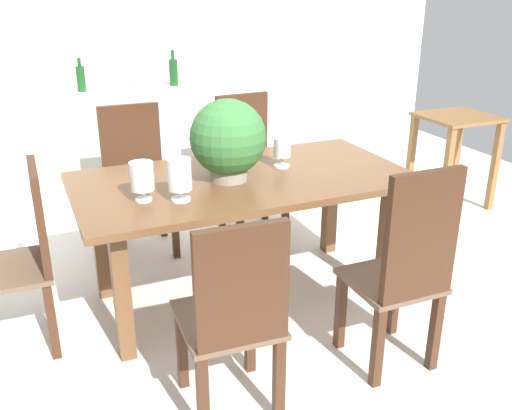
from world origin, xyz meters
TOP-DOWN VIEW (x-y plane):
  - ground_plane at (0.00, 0.00)m, footprint 7.04×7.04m
  - back_wall at (0.00, 2.60)m, footprint 6.40×0.10m
  - dining_table at (0.00, 0.01)m, footprint 1.85×0.97m
  - chair_near_right at (0.42, -0.93)m, footprint 0.40×0.41m
  - chair_far_right at (0.41, 0.95)m, footprint 0.46×0.43m
  - chair_head_end at (-1.18, 0.01)m, footprint 0.45×0.45m
  - chair_far_left at (-0.41, 0.95)m, footprint 0.46×0.47m
  - chair_near_left at (-0.42, -0.93)m, footprint 0.43×0.46m
  - flower_centerpiece at (-0.09, -0.01)m, footprint 0.41×0.41m
  - crystal_vase_left at (-0.42, -0.21)m, footprint 0.12×0.12m
  - crystal_vase_center_near at (-0.59, -0.13)m, footprint 0.12×0.12m
  - crystal_vase_right at (0.27, 0.08)m, footprint 0.10×0.10m
  - wine_glass at (0.17, 0.30)m, footprint 0.07×0.07m
  - kitchen_counter at (-0.48, 1.98)m, footprint 1.87×0.56m
  - wine_bottle_dark at (-0.13, 2.07)m, footprint 0.07×0.07m
  - wine_bottle_green at (-0.60, 1.86)m, footprint 0.07×0.07m
  - wine_bottle_amber at (0.13, 1.83)m, footprint 0.07×0.07m
  - side_table at (2.13, 0.69)m, footprint 0.57×0.52m

SIDE VIEW (x-z plane):
  - ground_plane at x=0.00m, z-range 0.00..0.00m
  - kitchen_counter at x=-0.48m, z-range 0.00..0.95m
  - chair_near_left at x=-0.42m, z-range 0.04..0.99m
  - chair_head_end at x=-1.18m, z-range 0.05..1.00m
  - chair_far_left at x=-0.41m, z-range 0.04..1.04m
  - chair_far_right at x=0.41m, z-range 0.05..1.05m
  - side_table at x=2.13m, z-range 0.18..0.94m
  - chair_near_right at x=0.42m, z-range 0.04..1.08m
  - dining_table at x=0.00m, z-range 0.28..1.03m
  - wine_glass at x=0.17m, z-range 0.78..0.92m
  - crystal_vase_right at x=0.27m, z-range 0.77..0.95m
  - crystal_vase_center_near at x=-0.59m, z-range 0.78..0.98m
  - crystal_vase_left at x=-0.42m, z-range 0.77..0.99m
  - flower_centerpiece at x=-0.09m, z-range 0.76..1.20m
  - wine_bottle_green at x=-0.60m, z-range 0.93..1.19m
  - wine_bottle_dark at x=-0.13m, z-range 0.93..1.20m
  - wine_bottle_amber at x=0.13m, z-range 0.92..1.21m
  - back_wall at x=0.00m, z-range 0.00..2.60m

